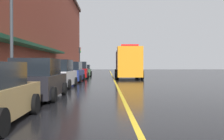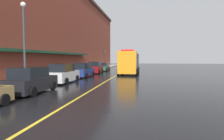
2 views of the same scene
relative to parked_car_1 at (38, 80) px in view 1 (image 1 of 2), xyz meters
The scene contains 14 objects.
ground_plane 19.91m from the parked_car_1, 78.75° to the left, with size 112.00×112.00×0.00m, color black.
sidewalk_left 19.66m from the parked_car_1, 96.78° to the left, with size 2.40×70.00×0.15m, color #9E9B93.
lane_center_stripe 19.91m from the parked_car_1, 78.75° to the left, with size 0.16×70.00×0.01m, color gold.
brick_building_left 21.19m from the parked_car_1, 113.25° to the left, with size 10.03×64.00×14.86m.
parked_car_1 is the anchor object (origin of this frame).
parked_car_2 5.67m from the parked_car_1, 91.33° to the left, with size 2.19×4.21×1.89m.
parked_car_3 11.68m from the parked_car_1, 90.27° to the left, with size 2.10×4.71×1.82m.
parked_car_4 17.62m from the parked_car_1, 90.00° to the left, with size 2.16×4.19×1.90m.
parked_car_5 23.67m from the parked_car_1, 90.07° to the left, with size 2.18×4.55×1.57m.
utility_truck 18.12m from the parked_car_1, 72.30° to the left, with size 2.92×7.82×3.63m.
parking_meter_0 6.93m from the parked_car_1, 102.23° to the left, with size 0.14×0.18×1.33m.
parking_meter_1 12.15m from the parked_car_1, 96.94° to the left, with size 0.14×0.18×1.33m.
street_lamp_left 4.76m from the parked_car_1, 130.64° to the left, with size 0.44×0.44×6.94m.
traffic_light_near 31.16m from the parked_car_1, 92.60° to the left, with size 0.38×0.36×4.30m.
Camera 1 is at (-0.72, -6.25, 1.55)m, focal length 41.15 mm.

